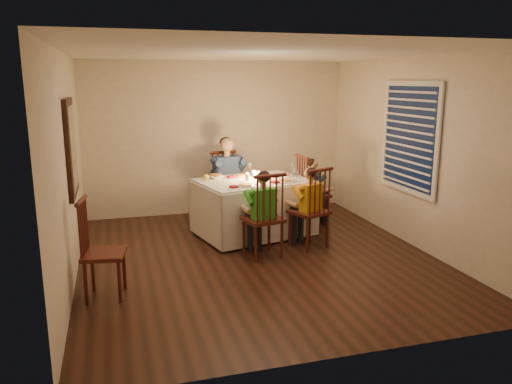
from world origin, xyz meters
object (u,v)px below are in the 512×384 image
object	(u,v)px
chair_end	(312,225)
child_teal	(312,225)
chair_adult	(228,220)
chair_near_right	(308,247)
dining_table	(253,196)
adult	(228,220)
child_green	(263,256)
chair_near_left	(263,256)
chair_extra	(107,296)
child_yellow	(308,247)
serving_bowl	(216,177)

from	to	relation	value
chair_end	child_teal	xyz separation A→B (m)	(0.00, 0.00, 0.00)
chair_adult	chair_end	bearing A→B (deg)	-35.15
chair_near_right	child_teal	bearing A→B (deg)	-136.81
dining_table	chair_end	xyz separation A→B (m)	(1.05, 0.22, -0.60)
dining_table	chair_adult	distance (m)	1.06
adult	child_green	distance (m)	1.81
chair_end	chair_near_left	bearing A→B (deg)	131.07
chair_end	adult	world-z (taller)	adult
child_teal	chair_near_left	bearing A→B (deg)	131.07
chair_near_right	chair_near_left	bearing A→B (deg)	-7.21
dining_table	chair_near_left	distance (m)	1.13
chair_extra	dining_table	bearing A→B (deg)	-42.07
chair_end	child_teal	distance (m)	0.00
dining_table	chair_adult	xyz separation A→B (m)	(-0.20, 0.85, -0.60)
dining_table	chair_extra	size ratio (longest dim) A/B	1.67
chair_extra	child_yellow	world-z (taller)	child_yellow
chair_adult	dining_table	bearing A→B (deg)	-85.19
child_yellow	serving_bowl	world-z (taller)	serving_bowl
dining_table	chair_end	distance (m)	1.23
chair_adult	chair_near_left	size ratio (longest dim) A/B	1.00
chair_end	child_teal	bearing A→B (deg)	-0.00
dining_table	serving_bowl	world-z (taller)	serving_bowl
serving_bowl	chair_end	bearing A→B (deg)	-1.35
chair_end	child_yellow	xyz separation A→B (m)	(-0.47, -0.99, 0.00)
chair_adult	chair_extra	world-z (taller)	chair_adult
chair_end	child_yellow	world-z (taller)	chair_end
chair_adult	child_yellow	xyz separation A→B (m)	(0.78, -1.62, 0.00)
chair_near_right	chair_extra	xyz separation A→B (m)	(-2.70, -0.93, 0.00)
child_yellow	child_teal	world-z (taller)	child_yellow
dining_table	chair_end	size ratio (longest dim) A/B	1.60
chair_extra	child_green	size ratio (longest dim) A/B	0.95
chair_near_left	child_yellow	bearing A→B (deg)	-176.22
adult	child_yellow	distance (m)	1.80
child_teal	serving_bowl	world-z (taller)	serving_bowl
chair_end	adult	xyz separation A→B (m)	(-1.24, 0.63, 0.00)
chair_near_right	chair_extra	world-z (taller)	chair_near_right
chair_near_left	chair_end	xyz separation A→B (m)	(1.19, 1.17, 0.00)
dining_table	child_green	distance (m)	1.13
chair_end	chair_near_right	bearing A→B (deg)	151.17
chair_adult	child_teal	world-z (taller)	chair_adult
dining_table	child_green	size ratio (longest dim) A/B	1.58
chair_adult	serving_bowl	world-z (taller)	serving_bowl
child_teal	child_yellow	bearing A→B (deg)	151.17
chair_near_right	child_teal	size ratio (longest dim) A/B	1.05
adult	child_teal	xyz separation A→B (m)	(1.24, -0.63, 0.00)
chair_adult	child_green	size ratio (longest dim) A/B	0.99
chair_end	adult	bearing A→B (deg)	59.52
serving_bowl	chair_near_right	bearing A→B (deg)	-43.29
chair_near_right	chair_extra	bearing A→B (deg)	-2.55
dining_table	child_teal	bearing A→B (deg)	-1.42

